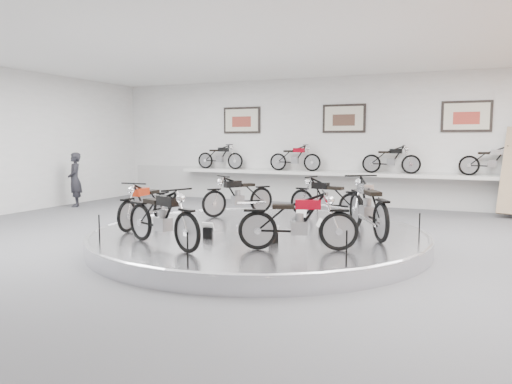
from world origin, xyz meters
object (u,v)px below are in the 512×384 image
at_px(bike_b, 326,197).
at_px(bike_a, 368,206).
at_px(shelf, 341,174).
at_px(bike_d, 145,204).
at_px(display_platform, 258,238).
at_px(visitor, 75,180).
at_px(bike_f, 298,221).
at_px(bike_e, 162,217).
at_px(bike_c, 238,195).

bearing_deg(bike_b, bike_a, 140.22).
relative_size(shelf, bike_d, 6.96).
bearing_deg(display_platform, visitor, 158.12).
xyz_separation_m(bike_a, bike_b, (-1.24, 1.61, -0.08)).
height_order(bike_a, bike_f, bike_a).
bearing_deg(shelf, bike_e, -95.94).
relative_size(bike_b, bike_e, 0.94).
relative_size(display_platform, bike_f, 3.98).
height_order(shelf, bike_c, bike_c).
relative_size(shelf, bike_c, 6.88).
bearing_deg(bike_d, bike_e, 40.58).
relative_size(shelf, bike_a, 5.98).
bearing_deg(shelf, display_platform, -90.00).
bearing_deg(bike_d, shelf, 158.62).
bearing_deg(bike_f, display_platform, 113.01).
distance_m(bike_b, bike_c, 2.02).
distance_m(bike_d, bike_e, 1.97).
bearing_deg(bike_c, visitor, -69.04).
bearing_deg(bike_c, display_platform, 69.87).
bearing_deg(visitor, bike_a, 32.67).
relative_size(display_platform, bike_a, 3.48).
xyz_separation_m(bike_b, bike_f, (0.49, -3.37, 0.01)).
bearing_deg(bike_c, shelf, -161.06).
distance_m(bike_a, bike_c, 3.42).
xyz_separation_m(bike_c, visitor, (-6.19, 1.34, 0.06)).
bearing_deg(bike_c, bike_e, 38.72).
distance_m(shelf, bike_a, 6.29).
relative_size(bike_b, bike_f, 0.98).
bearing_deg(bike_e, bike_f, 38.18).
xyz_separation_m(shelf, bike_e, (-0.87, -8.35, -0.21)).
distance_m(bike_b, visitor, 8.21).
bearing_deg(shelf, visitor, -155.15).
bearing_deg(display_platform, bike_f, -46.51).
distance_m(bike_d, bike_f, 3.58).
xyz_separation_m(shelf, bike_d, (-2.24, -6.93, -0.24)).
bearing_deg(bike_c, bike_f, 73.10).
bearing_deg(bike_b, bike_d, 53.38).
xyz_separation_m(shelf, bike_c, (-1.21, -4.77, -0.23)).
distance_m(bike_a, bike_f, 1.91).
bearing_deg(visitor, bike_d, 13.58).
distance_m(bike_c, bike_e, 3.59).
bearing_deg(bike_d, bike_a, 99.44).
height_order(shelf, bike_a, bike_a).
height_order(bike_b, bike_f, bike_f).
distance_m(bike_a, visitor, 9.73).
bearing_deg(bike_d, bike_c, 151.18).
height_order(bike_c, bike_f, bike_f).
height_order(display_platform, bike_b, bike_b).
xyz_separation_m(display_platform, shelf, (0.00, 6.40, 0.85)).
bearing_deg(bike_d, visitor, -127.69).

